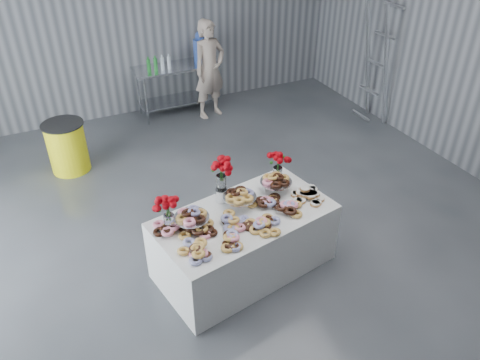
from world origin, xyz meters
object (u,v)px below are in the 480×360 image
at_px(display_table, 244,242).
at_px(water_jug, 201,48).
at_px(person, 210,70).
at_px(trash_barrel, 67,147).
at_px(stepladder, 377,63).
at_px(prep_table, 177,81).

height_order(display_table, water_jug, water_jug).
relative_size(person, trash_barrel, 2.25).
bearing_deg(stepladder, person, 150.02).
height_order(display_table, trash_barrel, trash_barrel).
distance_m(water_jug, person, 0.45).
distance_m(display_table, stepladder, 4.44).
bearing_deg(prep_table, stepladder, -30.70).
relative_size(prep_table, water_jug, 2.71).
bearing_deg(trash_barrel, display_table, -64.26).
xyz_separation_m(display_table, stepladder, (3.66, 2.43, 0.68)).
height_order(display_table, stepladder, stepladder).
relative_size(display_table, stepladder, 0.90).
distance_m(prep_table, trash_barrel, 2.45).
height_order(prep_table, water_jug, water_jug).
bearing_deg(trash_barrel, stepladder, -6.41).
distance_m(display_table, trash_barrel, 3.33).
xyz_separation_m(prep_table, trash_barrel, (-2.12, -1.20, -0.23)).
distance_m(display_table, prep_table, 4.26).
relative_size(water_jug, trash_barrel, 0.72).
bearing_deg(stepladder, display_table, -146.45).
bearing_deg(prep_table, display_table, -99.14).
relative_size(trash_barrel, stepladder, 0.36).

